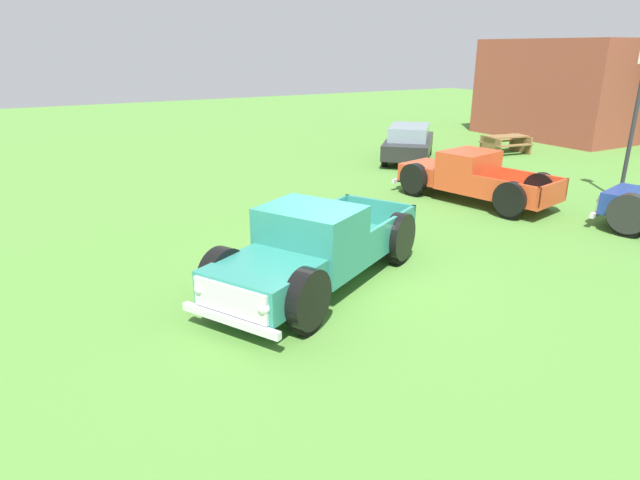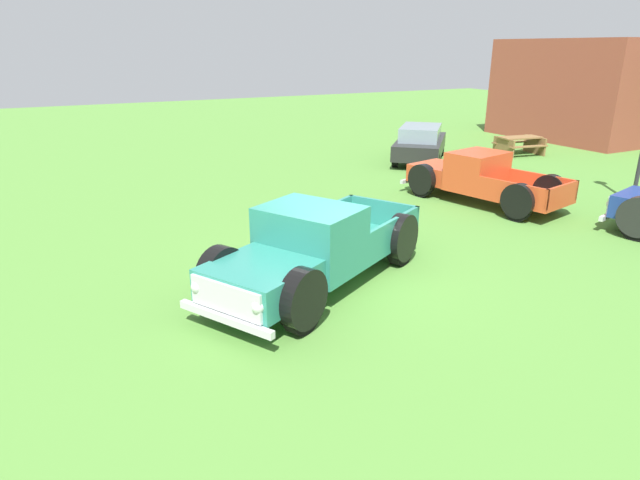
# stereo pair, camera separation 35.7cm
# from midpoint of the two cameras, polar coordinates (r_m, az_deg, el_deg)

# --- Properties ---
(ground_plane) EXTENTS (80.00, 80.00, 0.00)m
(ground_plane) POSITION_cam_midpoint_polar(r_m,az_deg,el_deg) (11.11, 0.53, -3.89)
(ground_plane) COLOR #548C38
(pickup_truck_foreground) EXTENTS (4.18, 5.62, 1.64)m
(pickup_truck_foreground) POSITION_cam_midpoint_polar(r_m,az_deg,el_deg) (10.26, -2.15, -1.24)
(pickup_truck_foreground) COLOR #2D8475
(pickup_truck_foreground) RESTS_ON ground_plane
(pickup_truck_behind_left) EXTENTS (5.18, 2.80, 1.50)m
(pickup_truck_behind_left) POSITION_cam_midpoint_polar(r_m,az_deg,el_deg) (17.14, 14.49, 6.47)
(pickup_truck_behind_left) COLOR #D14723
(pickup_truck_behind_left) RESTS_ON ground_plane
(sedan_distant_a) EXTENTS (4.37, 4.27, 1.45)m
(sedan_distant_a) POSITION_cam_midpoint_polar(r_m,az_deg,el_deg) (22.83, 8.87, 10.13)
(sedan_distant_a) COLOR black
(sedan_distant_a) RESTS_ON ground_plane
(lamp_post_near) EXTENTS (0.36, 0.36, 4.42)m
(lamp_post_near) POSITION_cam_midpoint_polar(r_m,az_deg,el_deg) (18.56, 29.62, 10.57)
(lamp_post_near) COLOR #2D2D33
(lamp_post_near) RESTS_ON ground_plane
(picnic_table) EXTENTS (1.76, 2.03, 0.78)m
(picnic_table) POSITION_cam_midpoint_polar(r_m,az_deg,el_deg) (25.49, 18.57, 9.72)
(picnic_table) COLOR olive
(picnic_table) RESTS_ON ground_plane
(brick_pavilion) EXTENTS (7.54, 4.20, 4.83)m
(brick_pavilion) POSITION_cam_midpoint_polar(r_m,az_deg,el_deg) (30.92, 23.41, 14.33)
(brick_pavilion) COLOR brown
(brick_pavilion) RESTS_ON ground_plane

